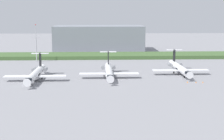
{
  "coord_description": "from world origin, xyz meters",
  "views": [
    {
      "loc": [
        -5.01,
        -113.9,
        25.33
      ],
      "look_at": [
        0.0,
        12.48,
        3.0
      ],
      "focal_mm": 53.1,
      "sensor_mm": 36.0,
      "label": 1
    }
  ],
  "objects": [
    {
      "name": "distant_hangar",
      "position": [
        -5.02,
        104.01,
        8.12
      ],
      "size": [
        57.85,
        26.38,
        16.25
      ],
      "primitive_type": "cube",
      "color": "gray",
      "rests_on": "ground"
    },
    {
      "name": "safety_cone_mid_marker",
      "position": [
        29.95,
        1.62,
        0.28
      ],
      "size": [
        0.44,
        0.44,
        0.55
      ],
      "primitive_type": "cone",
      "color": "orange",
      "rests_on": "ground"
    },
    {
      "name": "regional_jet_nearest",
      "position": [
        -28.66,
        8.47,
        2.54
      ],
      "size": [
        22.81,
        31.0,
        9.0
      ],
      "color": "white",
      "rests_on": "ground"
    },
    {
      "name": "regional_jet_second",
      "position": [
        -1.17,
        12.68,
        2.54
      ],
      "size": [
        22.81,
        31.0,
        9.0
      ],
      "color": "white",
      "rests_on": "ground"
    },
    {
      "name": "antenna_mast",
      "position": [
        -36.84,
        54.75,
        8.0
      ],
      "size": [
        4.4,
        0.5,
        19.12
      ],
      "color": "#B2B2B7",
      "rests_on": "ground"
    },
    {
      "name": "grass_berm",
      "position": [
        0.0,
        70.78,
        0.96
      ],
      "size": [
        320.0,
        20.0,
        1.92
      ],
      "primitive_type": "cube",
      "color": "#426033",
      "rests_on": "ground"
    },
    {
      "name": "ground_plane",
      "position": [
        0.0,
        30.0,
        0.0
      ],
      "size": [
        500.0,
        500.0,
        0.0
      ],
      "primitive_type": "plane",
      "color": "gray"
    },
    {
      "name": "safety_cone_front_marker",
      "position": [
        26.92,
        1.92,
        0.28
      ],
      "size": [
        0.44,
        0.44,
        0.55
      ],
      "primitive_type": "cone",
      "color": "orange",
      "rests_on": "ground"
    },
    {
      "name": "regional_jet_third",
      "position": [
        28.08,
        19.0,
        2.54
      ],
      "size": [
        22.81,
        31.0,
        9.0
      ],
      "color": "white",
      "rests_on": "ground"
    },
    {
      "name": "safety_cone_rear_marker",
      "position": [
        32.41,
        1.4,
        0.28
      ],
      "size": [
        0.44,
        0.44,
        0.55
      ],
      "primitive_type": "cone",
      "color": "orange",
      "rests_on": "ground"
    }
  ]
}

